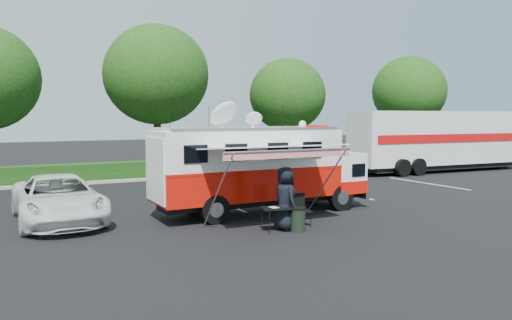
{
  "coord_description": "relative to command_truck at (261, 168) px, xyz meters",
  "views": [
    {
      "loc": [
        -8.62,
        -15.82,
        3.51
      ],
      "look_at": [
        0.0,
        0.5,
        1.9
      ],
      "focal_mm": 35.0,
      "sensor_mm": 36.0,
      "label": 1
    }
  ],
  "objects": [
    {
      "name": "ground_plane",
      "position": [
        0.07,
        0.0,
        -1.66
      ],
      "size": [
        120.0,
        120.0,
        0.0
      ],
      "primitive_type": "plane",
      "color": "black",
      "rests_on": "ground"
    },
    {
      "name": "semi_trailer",
      "position": [
        16.73,
        6.92,
        0.37
      ],
      "size": [
        12.6,
        3.47,
        3.84
      ],
      "color": "silver",
      "rests_on": "ground_plane"
    },
    {
      "name": "command_truck",
      "position": [
        0.0,
        0.0,
        0.0
      ],
      "size": [
        8.08,
        2.22,
        3.88
      ],
      "color": "black",
      "rests_on": "ground_plane"
    },
    {
      "name": "back_border",
      "position": [
        1.21,
        12.9,
        3.34
      ],
      "size": [
        60.0,
        6.14,
        8.87
      ],
      "color": "#9E998E",
      "rests_on": "ground_plane"
    },
    {
      "name": "trash_bin",
      "position": [
        -0.4,
        -3.14,
        -1.28
      ],
      "size": [
        0.5,
        0.5,
        0.75
      ],
      "color": "black",
      "rests_on": "ground_plane"
    },
    {
      "name": "folding_table",
      "position": [
        -0.99,
        -2.83,
        -0.96
      ],
      "size": [
        1.01,
        0.83,
        0.75
      ],
      "color": "black",
      "rests_on": "ground_plane"
    },
    {
      "name": "awning",
      "position": [
        -0.72,
        -2.31,
        0.83
      ],
      "size": [
        4.41,
        2.3,
        2.67
      ],
      "color": "silver",
      "rests_on": "ground_plane"
    },
    {
      "name": "white_suv",
      "position": [
        -6.72,
        1.72,
        -1.66
      ],
      "size": [
        2.68,
        5.65,
        1.56
      ],
      "primitive_type": "imported",
      "rotation": [
        0.0,
        0.0,
        0.02
      ],
      "color": "silver",
      "rests_on": "ground_plane"
    },
    {
      "name": "folding_chair",
      "position": [
        0.11,
        -2.46,
        -1.04
      ],
      "size": [
        0.51,
        0.54,
        1.04
      ],
      "color": "black",
      "rests_on": "ground_plane"
    },
    {
      "name": "stall_lines",
      "position": [
        -0.43,
        3.0,
        -1.66
      ],
      "size": [
        24.12,
        5.5,
        0.01
      ],
      "color": "silver",
      "rests_on": "ground_plane"
    },
    {
      "name": "person",
      "position": [
        -0.64,
        -2.76,
        -1.66
      ],
      "size": [
        0.67,
        0.99,
        1.97
      ],
      "primitive_type": "imported",
      "rotation": [
        0.0,
        0.0,
        1.61
      ],
      "color": "black",
      "rests_on": "ground_plane"
    }
  ]
}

